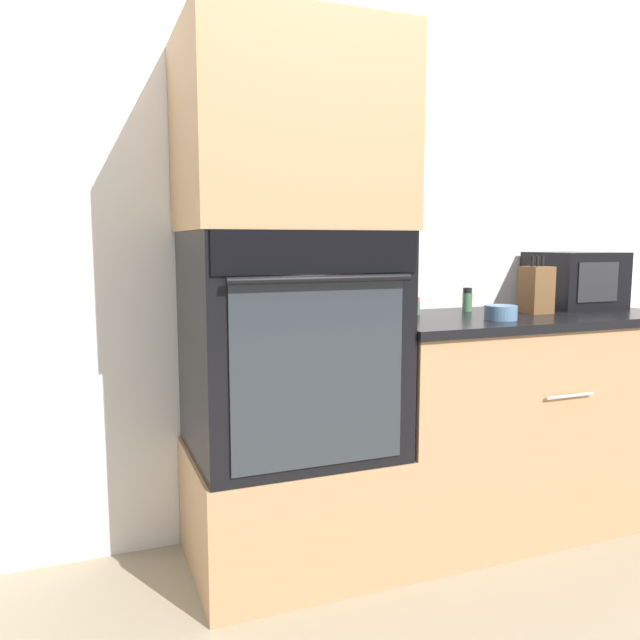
# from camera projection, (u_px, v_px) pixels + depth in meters

# --- Properties ---
(ground_plane) EXTENTS (12.00, 12.00, 0.00)m
(ground_plane) POSITION_uv_depth(u_px,v_px,m) (416.00, 584.00, 2.22)
(ground_plane) COLOR gray
(wall_back) EXTENTS (8.00, 0.05, 2.50)m
(wall_back) POSITION_uv_depth(u_px,v_px,m) (347.00, 232.00, 2.64)
(wall_back) COLOR silver
(wall_back) RESTS_ON ground_plane
(oven_cabinet_base) EXTENTS (0.74, 0.60, 0.45)m
(oven_cabinet_base) POSITION_uv_depth(u_px,v_px,m) (291.00, 507.00, 2.33)
(oven_cabinet_base) COLOR #A87F56
(oven_cabinet_base) RESTS_ON ground_plane
(wall_oven) EXTENTS (0.71, 0.64, 0.80)m
(wall_oven) POSITION_uv_depth(u_px,v_px,m) (290.00, 343.00, 2.25)
(wall_oven) COLOR black
(wall_oven) RESTS_ON oven_cabinet_base
(oven_cabinet_upper) EXTENTS (0.74, 0.60, 0.67)m
(oven_cabinet_upper) POSITION_uv_depth(u_px,v_px,m) (288.00, 134.00, 2.16)
(oven_cabinet_upper) COLOR #A87F56
(oven_cabinet_upper) RESTS_ON wall_oven
(counter_unit) EXTENTS (1.31, 0.63, 0.91)m
(counter_unit) POSITION_uv_depth(u_px,v_px,m) (514.00, 419.00, 2.67)
(counter_unit) COLOR #A87F56
(counter_unit) RESTS_ON ground_plane
(microwave) EXTENTS (0.35, 0.33, 0.25)m
(microwave) POSITION_uv_depth(u_px,v_px,m) (574.00, 280.00, 2.85)
(microwave) COLOR black
(microwave) RESTS_ON counter_unit
(knife_block) EXTENTS (0.11, 0.11, 0.24)m
(knife_block) POSITION_uv_depth(u_px,v_px,m) (536.00, 289.00, 2.63)
(knife_block) COLOR brown
(knife_block) RESTS_ON counter_unit
(bowl) EXTENTS (0.13, 0.13, 0.06)m
(bowl) POSITION_uv_depth(u_px,v_px,m) (501.00, 313.00, 2.41)
(bowl) COLOR #517599
(bowl) RESTS_ON counter_unit
(condiment_jar_near) EXTENTS (0.06, 0.06, 0.07)m
(condiment_jar_near) POSITION_uv_depth(u_px,v_px,m) (413.00, 306.00, 2.58)
(condiment_jar_near) COLOR #427047
(condiment_jar_near) RESTS_ON counter_unit
(condiment_jar_mid) EXTENTS (0.04, 0.04, 0.10)m
(condiment_jar_mid) POSITION_uv_depth(u_px,v_px,m) (467.00, 300.00, 2.70)
(condiment_jar_mid) COLOR #427047
(condiment_jar_mid) RESTS_ON counter_unit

